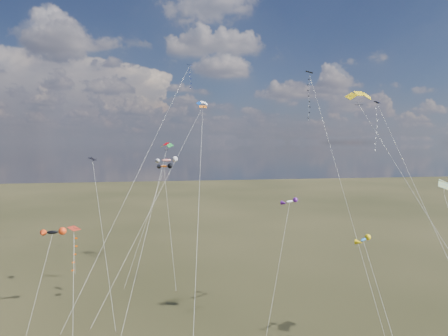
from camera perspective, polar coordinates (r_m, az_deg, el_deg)
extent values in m
cube|color=black|center=(55.31, 12.08, 13.26)|extent=(1.24, 1.26, 0.32)
cylinder|color=silver|center=(47.61, 17.01, -4.39)|extent=(2.36, 17.22, 31.68)
cube|color=#0D1A51|center=(73.83, -4.90, 14.48)|extent=(1.16, 1.16, 0.29)
cylinder|color=silver|center=(60.04, -12.10, -0.48)|extent=(17.49, 24.80, 36.27)
cube|color=#332316|center=(53.59, -22.43, -21.23)|extent=(0.10, 0.10, 0.12)
cube|color=black|center=(60.64, -18.29, 1.24)|extent=(1.18, 1.23, 0.44)
cylinder|color=silver|center=(55.37, -16.91, -9.41)|extent=(4.17, 12.83, 20.02)
cube|color=#332316|center=(52.36, -15.19, -21.69)|extent=(0.10, 0.10, 0.12)
cube|color=#A72816|center=(42.46, -20.65, -8.07)|extent=(1.32, 1.33, 0.33)
cylinder|color=silver|center=(40.93, -20.76, -18.71)|extent=(0.95, 7.36, 13.92)
cube|color=#121855|center=(52.05, 21.00, 8.77)|extent=(0.60, 0.65, 0.28)
cylinder|color=silver|center=(43.26, 28.19, -8.46)|extent=(0.38, 22.70, 27.24)
cube|color=orange|center=(47.67, -3.05, 8.75)|extent=(0.89, 0.83, 0.35)
cylinder|color=silver|center=(38.22, -3.84, -10.07)|extent=(3.62, 20.44, 26.62)
cylinder|color=silver|center=(40.32, 29.28, -9.01)|extent=(6.09, 20.48, 27.71)
cylinder|color=silver|center=(59.13, -9.64, -3.88)|extent=(16.12, 20.54, 29.35)
cube|color=#332316|center=(53.83, -18.62, -21.02)|extent=(0.10, 0.10, 0.12)
cylinder|color=silver|center=(47.04, -11.48, -10.28)|extent=(5.87, 13.57, 22.21)
ellipsoid|color=black|center=(58.21, -23.30, -8.43)|extent=(2.85, 1.38, 1.17)
cylinder|color=silver|center=(55.81, -24.82, -14.56)|extent=(1.27, 8.34, 10.49)
ellipsoid|color=#E35916|center=(71.57, -8.58, 0.24)|extent=(2.79, 1.95, 1.04)
cylinder|color=silver|center=(66.48, -7.78, -7.91)|extent=(1.38, 12.68, 18.18)
cube|color=#332316|center=(62.92, -6.84, -17.14)|extent=(0.10, 0.10, 0.12)
ellipsoid|color=white|center=(52.62, 9.37, -4.73)|extent=(2.55, 1.98, 0.74)
cylinder|color=silver|center=(49.89, 7.77, -13.87)|extent=(5.41, 7.66, 14.76)
ellipsoid|color=red|center=(73.05, -8.23, 1.11)|extent=(3.54, 1.55, 1.22)
cylinder|color=silver|center=(68.41, -10.95, -7.18)|extent=(6.99, 11.54, 19.19)
cube|color=#332316|center=(65.54, -14.11, -16.36)|extent=(0.10, 0.10, 0.12)
ellipsoid|color=#2167B3|center=(46.48, 19.30, -9.62)|extent=(2.42, 2.09, 0.72)
cylinder|color=silver|center=(44.59, 21.99, -18.24)|extent=(0.12, 8.86, 11.87)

